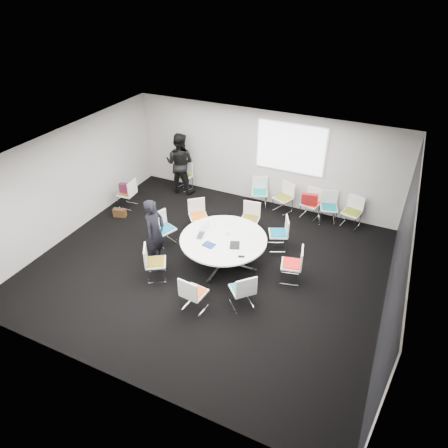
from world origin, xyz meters
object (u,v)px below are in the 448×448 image
at_px(chair_back_b, 283,203).
at_px(chair_person_back, 184,181).
at_px(conference_table, 223,246).
at_px(chair_ring_h, 242,295).
at_px(chair_ring_f, 156,268).
at_px(maroon_bag, 126,188).
at_px(chair_spare_left, 128,199).
at_px(person_back, 180,163).
at_px(cup, 228,233).
at_px(chair_ring_b, 278,239).
at_px(chair_ring_g, 194,299).
at_px(chair_back_a, 259,197).
at_px(chair_back_c, 310,209).
at_px(person_main, 155,232).
at_px(laptop, 203,235).
at_px(chair_back_e, 351,218).
at_px(chair_ring_c, 250,225).
at_px(chair_ring_a, 291,270).
at_px(chair_ring_d, 199,221).
at_px(chair_ring_e, 165,234).
at_px(chair_back_d, 328,213).
at_px(brown_bag, 120,213).

distance_m(chair_back_b, chair_person_back, 3.32).
relative_size(conference_table, chair_ring_h, 2.32).
relative_size(chair_ring_f, maroon_bag, 2.20).
xyz_separation_m(chair_spare_left, maroon_bag, (-0.02, -0.00, 0.34)).
height_order(person_back, cup, person_back).
distance_m(chair_spare_left, cup, 3.91).
height_order(chair_ring_b, chair_ring_g, same).
height_order(chair_ring_h, cup, chair_ring_h).
xyz_separation_m(chair_back_a, chair_back_c, (1.54, 0.00, 0.00)).
bearing_deg(person_back, chair_person_back, -97.86).
height_order(person_main, person_back, person_back).
relative_size(person_back, laptop, 5.86).
bearing_deg(chair_ring_g, person_back, 128.63).
distance_m(chair_back_e, laptop, 4.29).
relative_size(person_main, maroon_bag, 4.24).
relative_size(chair_back_b, laptop, 2.69).
bearing_deg(cup, chair_ring_f, -132.16).
bearing_deg(chair_ring_f, maroon_bag, -164.65).
height_order(chair_ring_c, chair_back_c, same).
distance_m(conference_table, chair_ring_h, 1.51).
xyz_separation_m(chair_ring_a, person_back, (-4.43, 2.69, 0.68)).
height_order(chair_ring_a, laptop, chair_ring_a).
relative_size(conference_table, person_back, 1.06).
relative_size(chair_ring_c, chair_back_c, 1.00).
height_order(chair_ring_b, person_back, person_back).
xyz_separation_m(chair_back_b, maroon_bag, (-4.26, -1.69, 0.34)).
xyz_separation_m(chair_ring_f, laptop, (0.68, 1.04, 0.47)).
bearing_deg(chair_ring_d, chair_ring_f, 50.77).
relative_size(conference_table, chair_back_b, 2.32).
height_order(chair_back_c, chair_back_e, same).
xyz_separation_m(chair_ring_e, person_main, (0.24, -0.72, 0.57)).
bearing_deg(cup, chair_spare_left, 164.11).
bearing_deg(chair_ring_c, chair_back_d, -147.23).
xyz_separation_m(chair_spare_left, chair_person_back, (0.92, 1.70, 0.00)).
height_order(chair_back_c, cup, chair_back_c).
bearing_deg(chair_spare_left, maroon_bag, 90.00).
relative_size(chair_ring_b, chair_ring_h, 1.00).
distance_m(chair_ring_a, chair_ring_h, 1.41).
xyz_separation_m(chair_ring_e, chair_ring_h, (2.68, -1.24, 0.00)).
bearing_deg(chair_ring_e, maroon_bag, -99.63).
xyz_separation_m(chair_back_e, maroon_bag, (-6.19, -1.70, 0.34)).
bearing_deg(maroon_bag, chair_ring_d, -5.24).
relative_size(chair_ring_d, chair_back_c, 1.00).
relative_size(laptop, brown_bag, 0.91).
bearing_deg(chair_ring_a, chair_ring_c, 35.67).
relative_size(chair_spare_left, chair_person_back, 1.00).
height_order(chair_ring_g, chair_person_back, same).
bearing_deg(chair_back_a, chair_ring_e, 41.39).
xyz_separation_m(chair_back_a, cup, (0.23, -2.76, 0.50)).
distance_m(chair_ring_d, maroon_bag, 2.53).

